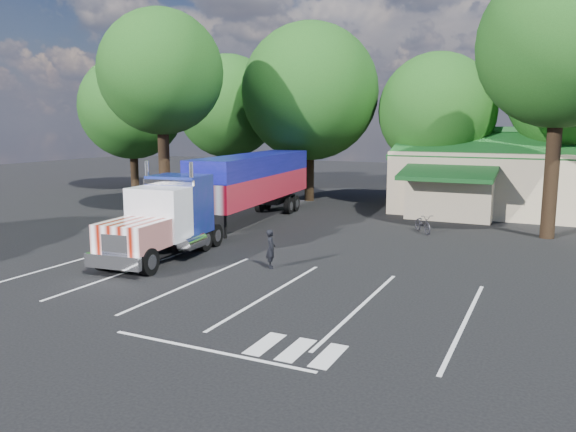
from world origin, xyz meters
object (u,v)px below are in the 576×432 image
at_px(semi_truck, 235,187).
at_px(bicycle, 423,223).
at_px(woman, 271,249).
at_px(silver_sedan, 438,202).

xyz_separation_m(semi_truck, bicycle, (9.58, 3.33, -1.84)).
bearing_deg(woman, bicycle, -53.50).
distance_m(semi_truck, silver_sedan, 13.70).
bearing_deg(woman, semi_truck, 7.77).
relative_size(semi_truck, silver_sedan, 4.16).
distance_m(woman, bicycle, 10.81).
bearing_deg(semi_truck, bicycle, 13.52).
bearing_deg(silver_sedan, semi_truck, 128.36).
relative_size(woman, silver_sedan, 0.33).
height_order(bicycle, silver_sedan, silver_sedan).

